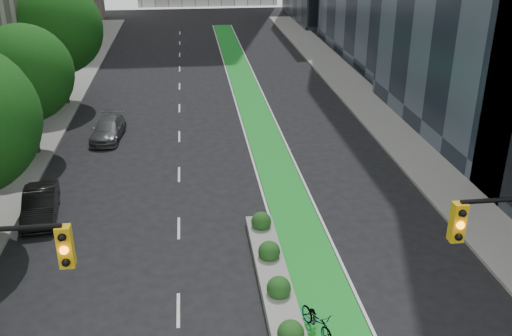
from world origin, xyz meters
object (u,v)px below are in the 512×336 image
object	(u,v)px
bicycle	(317,320)
parked_car_left_far	(108,129)
parked_car_left_mid	(40,204)
median_planter	(274,278)

from	to	relation	value
bicycle	parked_car_left_far	distance (m)	21.98
bicycle	parked_car_left_far	world-z (taller)	parked_car_left_far
bicycle	parked_car_left_far	xyz separation A→B (m)	(-9.25, 19.94, 0.13)
bicycle	parked_car_left_mid	distance (m)	14.76
bicycle	parked_car_left_mid	world-z (taller)	parked_car_left_mid
median_planter	parked_car_left_mid	size ratio (longest dim) A/B	2.46
median_planter	bicycle	distance (m)	3.01
parked_car_left_mid	median_planter	bearing A→B (deg)	-40.90
median_planter	bicycle	size ratio (longest dim) A/B	5.36
parked_car_left_mid	parked_car_left_far	distance (m)	10.51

